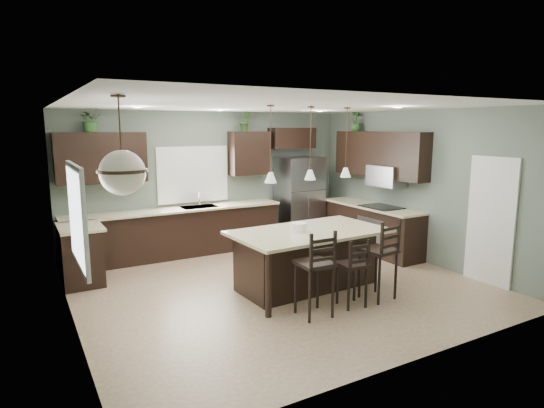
{
  "coord_description": "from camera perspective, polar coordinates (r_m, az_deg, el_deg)",
  "views": [
    {
      "loc": [
        -3.52,
        -5.94,
        2.49
      ],
      "look_at": [
        0.1,
        0.4,
        1.25
      ],
      "focal_mm": 30.0,
      "sensor_mm": 36.0,
      "label": 1
    }
  ],
  "objects": [
    {
      "name": "ground",
      "position": [
        7.34,
        0.88,
        -10.19
      ],
      "size": [
        6.0,
        6.0,
        0.0
      ],
      "primitive_type": "plane",
      "color": "#9E8466",
      "rests_on": "ground"
    },
    {
      "name": "pantry_door",
      "position": [
        7.97,
        25.76,
        -1.96
      ],
      "size": [
        0.04,
        0.82,
        2.04
      ],
      "primitive_type": "cube",
      "color": "white",
      "rests_on": "ground"
    },
    {
      "name": "window_back",
      "position": [
        9.27,
        -9.9,
        3.67
      ],
      "size": [
        1.35,
        0.02,
        1.0
      ],
      "primitive_type": "cube",
      "color": "white",
      "rests_on": "room_shell"
    },
    {
      "name": "window_left",
      "position": [
        5.26,
        -23.39,
        -1.47
      ],
      "size": [
        0.02,
        1.1,
        1.0
      ],
      "primitive_type": "cube",
      "color": "white",
      "rests_on": "room_shell"
    },
    {
      "name": "left_return_cabs",
      "position": [
        7.95,
        -22.89,
        -6.0
      ],
      "size": [
        0.6,
        0.9,
        0.9
      ],
      "primitive_type": "cube",
      "color": "black",
      "rests_on": "ground"
    },
    {
      "name": "left_return_countertop",
      "position": [
        7.85,
        -22.97,
        -2.68
      ],
      "size": [
        0.66,
        0.96,
        0.04
      ],
      "primitive_type": "cube",
      "color": "beige",
      "rests_on": "left_return_cabs"
    },
    {
      "name": "back_lower_cabs",
      "position": [
        9.04,
        -11.77,
        -3.61
      ],
      "size": [
        4.2,
        0.6,
        0.9
      ],
      "primitive_type": "cube",
      "color": "black",
      "rests_on": "ground"
    },
    {
      "name": "back_countertop",
      "position": [
        8.93,
        -11.83,
        -0.7
      ],
      "size": [
        4.2,
        0.66,
        0.04
      ],
      "primitive_type": "cube",
      "color": "beige",
      "rests_on": "back_lower_cabs"
    },
    {
      "name": "sink_inset",
      "position": [
        9.07,
        -9.13,
        -0.36
      ],
      "size": [
        0.7,
        0.45,
        0.01
      ],
      "primitive_type": "cube",
      "color": "gray",
      "rests_on": "back_countertop"
    },
    {
      "name": "faucet",
      "position": [
        9.02,
        -9.09,
        0.52
      ],
      "size": [
        0.02,
        0.02,
        0.28
      ],
      "primitive_type": "cylinder",
      "color": "silver",
      "rests_on": "back_countertop"
    },
    {
      "name": "back_upper_left",
      "position": [
        8.65,
        -20.63,
        5.44
      ],
      "size": [
        1.55,
        0.34,
        0.9
      ],
      "primitive_type": "cube",
      "color": "black",
      "rests_on": "room_shell"
    },
    {
      "name": "back_upper_right",
      "position": [
        9.57,
        -2.84,
        6.39
      ],
      "size": [
        0.85,
        0.34,
        0.9
      ],
      "primitive_type": "cube",
      "color": "black",
      "rests_on": "room_shell"
    },
    {
      "name": "fridge_header",
      "position": [
        10.07,
        2.54,
        8.26
      ],
      "size": [
        1.05,
        0.34,
        0.45
      ],
      "primitive_type": "cube",
      "color": "black",
      "rests_on": "room_shell"
    },
    {
      "name": "right_lower_cabs",
      "position": [
        9.45,
        12.39,
        -3.06
      ],
      "size": [
        0.6,
        2.35,
        0.9
      ],
      "primitive_type": "cube",
      "color": "black",
      "rests_on": "ground"
    },
    {
      "name": "right_countertop",
      "position": [
        9.35,
        12.4,
        -0.26
      ],
      "size": [
        0.66,
        2.35,
        0.04
      ],
      "primitive_type": "cube",
      "color": "beige",
      "rests_on": "right_lower_cabs"
    },
    {
      "name": "cooktop",
      "position": [
        9.14,
        13.55,
        -0.36
      ],
      "size": [
        0.58,
        0.75,
        0.02
      ],
      "primitive_type": "cube",
      "color": "black",
      "rests_on": "right_countertop"
    },
    {
      "name": "wall_oven_front",
      "position": [
        9.05,
        12.11,
        -3.61
      ],
      "size": [
        0.01,
        0.72,
        0.6
      ],
      "primitive_type": "cube",
      "color": "gray",
      "rests_on": "right_lower_cabs"
    },
    {
      "name": "right_upper_cabs",
      "position": [
        9.33,
        13.31,
        6.06
      ],
      "size": [
        0.34,
        2.35,
        0.9
      ],
      "primitive_type": "cube",
      "color": "black",
      "rests_on": "room_shell"
    },
    {
      "name": "microwave",
      "position": [
        9.13,
        14.16,
        3.44
      ],
      "size": [
        0.4,
        0.75,
        0.4
      ],
      "primitive_type": "cube",
      "color": "gray",
      "rests_on": "right_upper_cabs"
    },
    {
      "name": "refrigerator",
      "position": [
        10.02,
        3.46,
        0.63
      ],
      "size": [
        0.9,
        0.74,
        1.85
      ],
      "primitive_type": "cube",
      "color": "#919199",
      "rests_on": "ground"
    },
    {
      "name": "kitchen_island",
      "position": [
        7.12,
        4.66,
        -6.94
      ],
      "size": [
        2.42,
        1.44,
        0.92
      ],
      "primitive_type": "cube",
      "rotation": [
        0.0,
        0.0,
        0.04
      ],
      "color": "black",
      "rests_on": "ground"
    },
    {
      "name": "serving_dish",
      "position": [
        6.87,
        3.38,
        -2.95
      ],
      "size": [
        0.24,
        0.24,
        0.14
      ],
      "primitive_type": "cylinder",
      "color": "white",
      "rests_on": "kitchen_island"
    },
    {
      "name": "bar_stool_left",
      "position": [
        6.07,
        5.32,
        -8.61
      ],
      "size": [
        0.45,
        0.45,
        1.19
      ],
      "primitive_type": "cube",
      "rotation": [
        0.0,
        0.0,
        -0.03
      ],
      "color": "black",
      "rests_on": "ground"
    },
    {
      "name": "bar_stool_center",
      "position": [
        6.49,
        10.01,
        -8.42
      ],
      "size": [
        0.4,
        0.4,
        0.99
      ],
      "primitive_type": "cube",
      "rotation": [
        0.0,
        0.0,
        -0.11
      ],
      "color": "black",
      "rests_on": "ground"
    },
    {
      "name": "bar_stool_right",
      "position": [
        6.81,
        13.18,
        -6.75
      ],
      "size": [
        0.5,
        0.5,
        1.2
      ],
      "primitive_type": "cube",
      "rotation": [
        0.0,
        0.0,
        0.12
      ],
      "color": "black",
      "rests_on": "ground"
    },
    {
      "name": "pendant_left",
      "position": [
        6.43,
        -0.17,
        7.5
      ],
      "size": [
        0.17,
        0.17,
        1.1
      ],
      "primitive_type": null,
      "color": "silver",
      "rests_on": "room_shell"
    },
    {
      "name": "pendant_center",
      "position": [
        6.83,
        4.86,
        7.59
      ],
      "size": [
        0.17,
        0.17,
        1.1
      ],
      "primitive_type": null,
      "color": "silver",
      "rests_on": "room_shell"
    },
    {
      "name": "pendant_right",
      "position": [
        7.27,
        9.31,
        7.62
      ],
      "size": [
        0.17,
        0.17,
        1.1
      ],
      "primitive_type": null,
      "color": "silver",
      "rests_on": "room_shell"
    },
    {
      "name": "chandelier",
      "position": [
        4.65,
        -18.44,
        6.98
      ],
      "size": [
        0.48,
        0.48,
        0.97
      ],
      "primitive_type": null,
      "color": "beige",
      "rests_on": "room_shell"
    },
    {
      "name": "plant_back_left",
      "position": [
        8.58,
        -21.81,
        9.86
      ],
      "size": [
        0.5,
        0.47,
        0.45
      ],
      "primitive_type": "imported",
      "rotation": [
        0.0,
        0.0,
        0.38
      ],
      "color": "#2C5625",
      "rests_on": "back_upper_left"
    },
    {
      "name": "plant_back_right",
      "position": [
        9.48,
        -3.36,
        10.38
      ],
      "size": [
        0.29,
        0.26,
        0.43
      ],
      "primitive_type": "imported",
      "rotation": [
        0.0,
        0.0,
        -0.35
      ],
      "color": "#325625",
      "rests_on": "back_upper_right"
    },
    {
      "name": "plant_right_wall",
      "position": [
        9.83,
        10.46,
        10.18
      ],
      "size": [
        0.27,
        0.27,
        0.42
      ],
      "primitive_type": "imported",
      "rotation": [
        0.0,
        0.0,
        -0.18
      ],
      "color": "#2D5826",
      "rests_on": "right_upper_cabs"
    },
    {
      "name": "room_shell",
      "position": [
        6.95,
        0.92,
        3.1
      ],
      "size": [
        6.0,
        6.0,
        6.0
      ],
      "color": "slate",
      "rests_on": "ground"
    }
  ]
}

